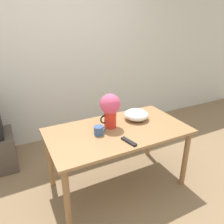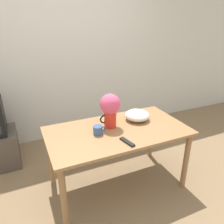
{
  "view_description": "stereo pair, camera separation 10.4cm",
  "coord_description": "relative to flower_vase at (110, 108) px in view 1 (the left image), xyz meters",
  "views": [
    {
      "loc": [
        -0.79,
        -1.61,
        1.83
      ],
      "look_at": [
        0.18,
        0.29,
        0.91
      ],
      "focal_mm": 35.0,
      "sensor_mm": 36.0,
      "label": 1
    },
    {
      "loc": [
        -0.7,
        -1.66,
        1.83
      ],
      "look_at": [
        0.18,
        0.29,
        0.91
      ],
      "focal_mm": 35.0,
      "sensor_mm": 36.0,
      "label": 2
    }
  ],
  "objects": [
    {
      "name": "flower_vase",
      "position": [
        0.0,
        0.0,
        0.0
      ],
      "size": [
        0.23,
        0.22,
        0.38
      ],
      "color": "red",
      "rests_on": "table"
    },
    {
      "name": "white_bowl",
      "position": [
        0.36,
        0.03,
        -0.17
      ],
      "size": [
        0.28,
        0.28,
        0.12
      ],
      "color": "silver",
      "rests_on": "table"
    },
    {
      "name": "wall_back",
      "position": [
        -0.16,
        1.39,
        0.34
      ],
      "size": [
        8.0,
        0.05,
        2.6
      ],
      "color": "silver",
      "rests_on": "ground_plane"
    },
    {
      "name": "remote_control",
      "position": [
        0.01,
        -0.37,
        -0.21
      ],
      "size": [
        0.08,
        0.19,
        0.02
      ],
      "color": "black",
      "rests_on": "table"
    },
    {
      "name": "table",
      "position": [
        0.04,
        -0.1,
        -0.32
      ],
      "size": [
        1.49,
        0.81,
        0.73
      ],
      "color": "olive",
      "rests_on": "ground_plane"
    },
    {
      "name": "ground_plane",
      "position": [
        -0.16,
        -0.29,
        -0.96
      ],
      "size": [
        12.0,
        12.0,
        0.0
      ],
      "primitive_type": "plane",
      "color": "#7F6647"
    },
    {
      "name": "coffee_mug",
      "position": [
        -0.18,
        -0.1,
        -0.18
      ],
      "size": [
        0.13,
        0.1,
        0.09
      ],
      "color": "#385689",
      "rests_on": "table"
    }
  ]
}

